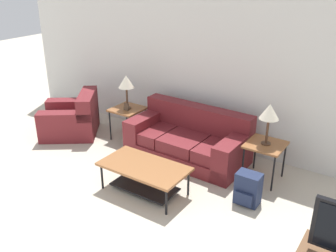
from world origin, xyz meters
name	(u,v)px	position (x,y,z in m)	size (l,w,h in m)	color
wall_back	(215,73)	(0.00, 4.60, 1.30)	(8.68, 0.06, 2.60)	silver
couch	(188,141)	(-0.08, 3.91, 0.29)	(1.98, 0.99, 0.82)	maroon
armchair	(72,120)	(-2.39, 3.50, 0.28)	(1.35, 1.34, 0.80)	maroon
coffee_table	(144,172)	(-0.05, 2.67, 0.31)	(1.23, 0.67, 0.42)	#935B33
side_table_left	(128,111)	(-1.38, 3.92, 0.53)	(0.54, 0.55, 0.59)	#935B33
side_table_right	(265,147)	(1.21, 3.92, 0.53)	(0.54, 0.55, 0.59)	#935B33
table_lamp_left	(126,82)	(-1.38, 3.92, 1.07)	(0.28, 0.28, 0.61)	#472D1E
table_lamp_right	(269,113)	(1.21, 3.92, 1.07)	(0.28, 0.28, 0.61)	#472D1E
backpack	(248,189)	(1.27, 3.22, 0.22)	(0.32, 0.30, 0.45)	#1E2847
picture_frame	(126,107)	(-1.33, 3.84, 0.65)	(0.10, 0.04, 0.13)	#4C3828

